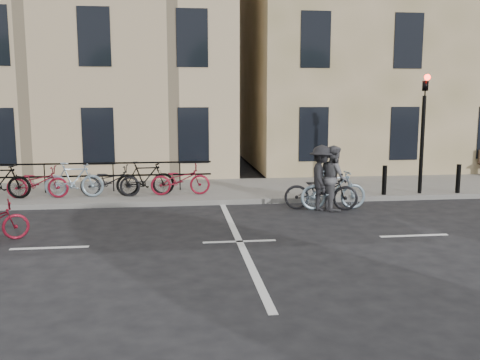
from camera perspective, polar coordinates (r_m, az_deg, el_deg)
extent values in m
plane|color=black|center=(11.72, -0.06, -6.60)|extent=(120.00, 120.00, 0.00)
cube|color=slate|center=(17.67, -15.52, -1.38)|extent=(46.00, 4.00, 0.15)
cube|color=#9A895D|center=(26.52, 16.57, 15.09)|extent=(14.00, 10.00, 12.00)
cylinder|color=black|center=(17.38, 18.84, 3.54)|extent=(0.12, 0.12, 3.00)
imported|color=black|center=(17.32, 19.16, 9.97)|extent=(0.15, 0.18, 0.90)
sphere|color=#FF0C05|center=(17.21, 19.36, 10.30)|extent=(0.18, 0.18, 0.18)
cylinder|color=black|center=(16.92, 15.15, -0.01)|extent=(0.14, 0.14, 0.90)
cylinder|color=black|center=(17.96, 22.25, 0.14)|extent=(0.14, 0.14, 0.90)
cube|color=black|center=(17.54, -16.77, 0.31)|extent=(8.30, 0.04, 0.95)
imported|color=black|center=(17.16, -24.20, -0.12)|extent=(1.75, 0.49, 1.05)
imported|color=maroon|center=(16.88, -20.79, -0.22)|extent=(1.80, 0.63, 0.95)
imported|color=#829AAA|center=(16.66, -17.29, 0.02)|extent=(1.75, 0.49, 1.05)
imported|color=black|center=(16.51, -13.69, -0.09)|extent=(1.80, 0.63, 0.95)
imported|color=black|center=(16.42, -10.05, 0.16)|extent=(1.75, 0.49, 1.05)
imported|color=maroon|center=(16.40, -6.39, 0.05)|extent=(1.80, 0.63, 0.95)
imported|color=#829AAA|center=(15.09, 9.94, -1.05)|extent=(1.87, 0.54, 1.12)
imported|color=#545459|center=(15.03, 9.98, 0.23)|extent=(0.69, 0.88, 1.80)
imported|color=black|center=(15.02, 8.64, -1.16)|extent=(2.14, 1.14, 1.07)
imported|color=black|center=(14.96, 8.67, 0.24)|extent=(0.91, 1.29, 1.81)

